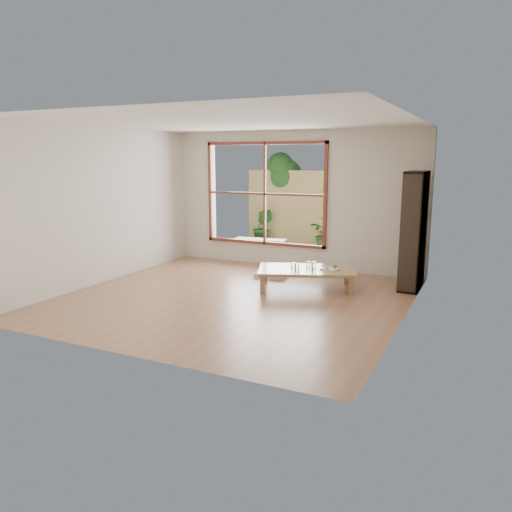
{
  "coord_description": "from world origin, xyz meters",
  "views": [
    {
      "loc": [
        3.47,
        -6.48,
        2.11
      ],
      "look_at": [
        0.08,
        0.58,
        0.55
      ],
      "focal_mm": 35.0,
      "sensor_mm": 36.0,
      "label": 1
    }
  ],
  "objects_px": {
    "low_table": "(306,271)",
    "bookshelf": "(414,231)",
    "garden_bench": "(260,242)",
    "food_tray": "(331,268)"
  },
  "relations": [
    {
      "from": "low_table",
      "to": "bookshelf",
      "type": "xyz_separation_m",
      "value": [
        1.52,
        0.8,
        0.65
      ]
    },
    {
      "from": "low_table",
      "to": "garden_bench",
      "type": "distance_m",
      "value": 2.8
    },
    {
      "from": "bookshelf",
      "to": "garden_bench",
      "type": "relative_size",
      "value": 1.65
    },
    {
      "from": "food_tray",
      "to": "garden_bench",
      "type": "height_order",
      "value": "food_tray"
    },
    {
      "from": "low_table",
      "to": "bookshelf",
      "type": "distance_m",
      "value": 1.84
    },
    {
      "from": "bookshelf",
      "to": "garden_bench",
      "type": "distance_m",
      "value": 3.65
    },
    {
      "from": "bookshelf",
      "to": "garden_bench",
      "type": "bearing_deg",
      "value": 158.45
    },
    {
      "from": "garden_bench",
      "to": "low_table",
      "type": "bearing_deg",
      "value": -56.44
    },
    {
      "from": "bookshelf",
      "to": "garden_bench",
      "type": "height_order",
      "value": "bookshelf"
    },
    {
      "from": "low_table",
      "to": "food_tray",
      "type": "relative_size",
      "value": 5.93
    }
  ]
}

